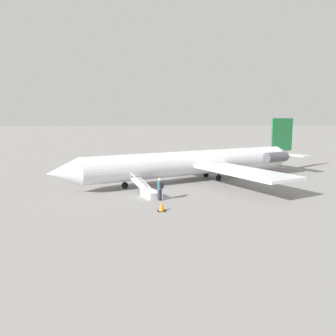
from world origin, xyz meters
TOP-DOWN VIEW (x-y plane):
  - ground_plane at (0.00, 0.00)m, footprint 600.00×600.00m
  - airplane_main at (-0.82, -0.33)m, footprint 27.52×21.55m
  - boarding_stairs at (5.00, 6.04)m, footprint 2.45×4.10m
  - passenger at (4.27, 7.54)m, footprint 0.44×0.57m
  - traffic_cone_near_stairs at (4.49, 10.48)m, footprint 0.55×0.55m

SIDE VIEW (x-z plane):
  - ground_plane at x=0.00m, z-range 0.00..0.00m
  - traffic_cone_near_stairs at x=4.49m, z-range -0.02..0.59m
  - boarding_stairs at x=5.00m, z-range -0.44..1.17m
  - passenger at x=4.27m, z-range 0.13..1.87m
  - airplane_main at x=-0.82m, z-range -1.27..5.02m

